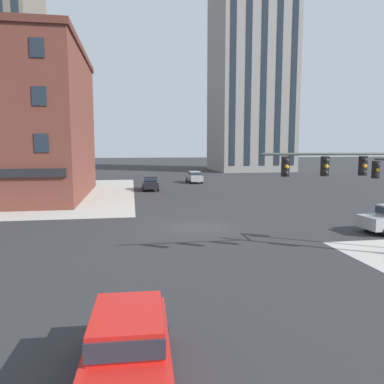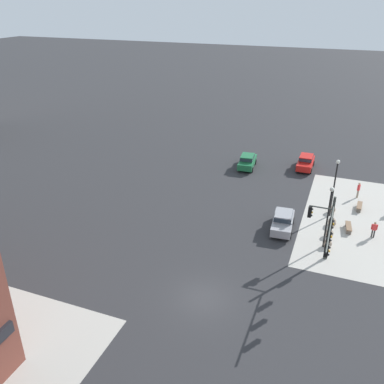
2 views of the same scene
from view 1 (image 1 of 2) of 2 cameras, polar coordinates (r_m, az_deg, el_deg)
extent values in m
plane|color=#2D2D30|center=(24.14, 0.96, -5.41)|extent=(320.00, 320.00, 0.00)
cylinder|color=#383D38|center=(17.97, 20.99, 5.51)|extent=(6.83, 0.12, 0.12)
cube|color=black|center=(18.80, 24.92, 3.69)|extent=(0.28, 0.28, 0.90)
sphere|color=#282828|center=(18.66, 25.24, 4.51)|extent=(0.18, 0.18, 0.18)
sphere|color=orange|center=(18.67, 25.20, 3.65)|extent=(0.18, 0.18, 0.18)
sphere|color=#282828|center=(18.68, 25.16, 2.80)|extent=(0.18, 0.18, 0.18)
cube|color=black|center=(17.80, 19.86, 3.77)|extent=(0.28, 0.28, 0.90)
sphere|color=#282828|center=(17.65, 20.15, 4.65)|extent=(0.18, 0.18, 0.18)
sphere|color=orange|center=(17.66, 20.11, 3.74)|extent=(0.18, 0.18, 0.18)
sphere|color=#282828|center=(17.68, 20.07, 2.83)|extent=(0.18, 0.18, 0.18)
cube|color=black|center=(16.96, 14.24, 3.83)|extent=(0.28, 0.28, 0.90)
sphere|color=#282828|center=(16.80, 14.49, 4.75)|extent=(0.18, 0.18, 0.18)
sphere|color=orange|center=(16.82, 14.46, 3.80)|extent=(0.18, 0.18, 0.18)
sphere|color=#282828|center=(16.83, 14.43, 2.85)|extent=(0.18, 0.18, 0.18)
cube|color=black|center=(21.29, 26.55, 3.10)|extent=(0.28, 0.28, 0.90)
sphere|color=#282828|center=(21.15, 26.84, 3.82)|extent=(0.18, 0.18, 0.18)
sphere|color=orange|center=(21.16, 26.80, 3.07)|extent=(0.18, 0.18, 0.18)
sphere|color=#282828|center=(21.18, 26.76, 2.31)|extent=(0.18, 0.18, 0.18)
cube|color=#99999E|center=(53.75, 0.35, 2.19)|extent=(1.88, 4.44, 0.76)
cube|color=#99999E|center=(53.55, 0.38, 2.90)|extent=(1.55, 2.15, 0.60)
cube|color=#232D38|center=(53.55, 0.38, 2.90)|extent=(1.59, 2.24, 0.40)
cylinder|color=black|center=(54.96, -0.78, 1.90)|extent=(0.24, 0.65, 0.64)
cylinder|color=black|center=(55.28, 0.93, 1.93)|extent=(0.24, 0.65, 0.64)
cylinder|color=black|center=(52.29, -0.26, 1.64)|extent=(0.24, 0.65, 0.64)
cylinder|color=black|center=(52.62, 1.53, 1.67)|extent=(0.24, 0.65, 0.64)
cylinder|color=black|center=(25.44, 25.51, -4.72)|extent=(0.65, 0.26, 0.64)
cube|color=red|center=(8.73, -9.87, -23.96)|extent=(1.92, 4.46, 0.76)
cube|color=red|center=(8.54, -9.92, -19.52)|extent=(1.57, 2.17, 0.60)
cube|color=#232D38|center=(8.54, -9.92, -19.52)|extent=(1.61, 2.26, 0.40)
cylinder|color=black|center=(10.10, -4.33, -21.77)|extent=(0.24, 0.65, 0.64)
cylinder|color=black|center=(10.17, -14.51, -21.76)|extent=(0.24, 0.65, 0.64)
cube|color=black|center=(44.83, -6.47, 1.19)|extent=(1.81, 4.42, 0.76)
cube|color=black|center=(44.91, -6.49, 2.08)|extent=(1.52, 2.13, 0.60)
cube|color=#232D38|center=(44.91, -6.49, 2.08)|extent=(1.56, 2.22, 0.40)
cylinder|color=black|center=(43.55, -5.29, 0.54)|extent=(0.23, 0.64, 0.64)
cylinder|color=black|center=(43.49, -7.49, 0.50)|extent=(0.23, 0.64, 0.64)
cylinder|color=black|center=(46.26, -5.49, 0.91)|extent=(0.23, 0.64, 0.64)
cylinder|color=black|center=(46.20, -7.57, 0.87)|extent=(0.23, 0.64, 0.64)
cube|color=#1E2833|center=(31.95, -22.26, 7.03)|extent=(1.10, 0.08, 1.50)
cube|color=#1E2833|center=(32.19, -22.56, 13.56)|extent=(1.10, 0.08, 1.50)
cube|color=#1E2833|center=(32.85, -22.88, 19.91)|extent=(1.10, 0.08, 1.50)
camera|label=2|loc=(27.69, -62.18, 34.84)|focal=38.61mm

